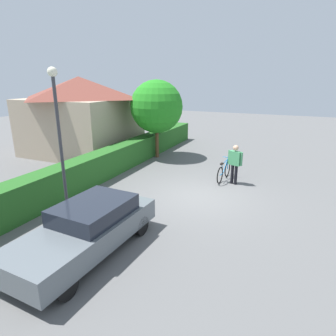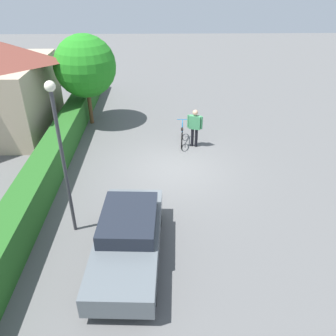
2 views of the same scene
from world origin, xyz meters
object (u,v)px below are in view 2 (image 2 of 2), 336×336
street_lamp (60,144)px  person_rider (195,125)px  parked_car_near (128,238)px  bicycle (182,135)px  tree_kerbside (85,66)px

street_lamp → person_rider: bearing=-36.9°
parked_car_near → bicycle: size_ratio=2.40×
person_rider → street_lamp: 7.25m
parked_car_near → street_lamp: bearing=56.6°
person_rider → tree_kerbside: bearing=61.8°
parked_car_near → street_lamp: street_lamp is taller
bicycle → street_lamp: street_lamp is taller
street_lamp → tree_kerbside: size_ratio=1.08×
bicycle → street_lamp: size_ratio=0.39×
parked_car_near → street_lamp: size_ratio=0.93×
parked_car_near → bicycle: (7.09, -1.88, -0.28)m
parked_car_near → bicycle: parked_car_near is taller
parked_car_near → tree_kerbside: (9.46, 2.65, 2.23)m
parked_car_near → tree_kerbside: tree_kerbside is taller
bicycle → tree_kerbside: (2.37, 4.53, 2.51)m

